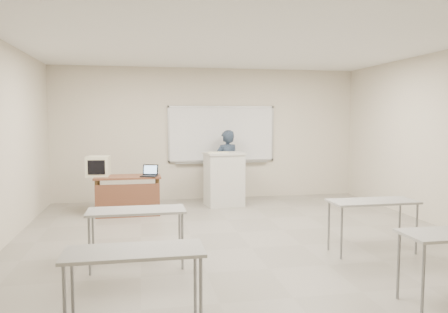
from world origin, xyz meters
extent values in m
cube|color=gray|center=(0.00, 0.00, -0.01)|extent=(7.00, 8.00, 0.01)
cube|color=white|center=(0.30, 3.97, 1.50)|extent=(2.40, 0.03, 1.20)
cube|color=#B7BABC|center=(0.30, 3.97, 2.12)|extent=(2.48, 0.04, 0.04)
cube|color=#B7BABC|center=(0.30, 3.97, 0.88)|extent=(2.48, 0.04, 0.04)
cube|color=#B7BABC|center=(-0.92, 3.97, 1.50)|extent=(0.04, 0.04, 1.28)
cube|color=#B7BABC|center=(1.52, 3.97, 1.50)|extent=(0.04, 0.04, 1.28)
cube|color=#B7BABC|center=(0.30, 3.92, 0.84)|extent=(2.16, 0.07, 0.02)
cube|color=gray|center=(-1.60, -0.50, 0.71)|extent=(1.20, 0.50, 0.03)
cylinder|color=slate|center=(-2.15, -0.70, 0.35)|extent=(0.03, 0.03, 0.70)
cylinder|color=slate|center=(-1.05, -0.70, 0.35)|extent=(0.03, 0.03, 0.70)
cylinder|color=slate|center=(-2.15, -0.30, 0.35)|extent=(0.03, 0.03, 0.70)
cylinder|color=slate|center=(-1.05, -0.30, 0.35)|extent=(0.03, 0.03, 0.70)
cube|color=gray|center=(1.60, -0.50, 0.71)|extent=(1.20, 0.50, 0.03)
cylinder|color=slate|center=(1.05, -0.70, 0.35)|extent=(0.03, 0.03, 0.70)
cylinder|color=slate|center=(2.15, -0.70, 0.35)|extent=(0.03, 0.03, 0.70)
cylinder|color=slate|center=(1.05, -0.30, 0.35)|extent=(0.03, 0.03, 0.70)
cylinder|color=slate|center=(2.15, -0.30, 0.35)|extent=(0.03, 0.03, 0.70)
cube|color=gray|center=(-1.60, -2.20, 0.71)|extent=(1.20, 0.50, 0.03)
cylinder|color=slate|center=(-2.15, -2.40, 0.35)|extent=(0.03, 0.03, 0.70)
cylinder|color=slate|center=(-1.05, -2.40, 0.35)|extent=(0.03, 0.03, 0.70)
cylinder|color=slate|center=(-2.15, -2.00, 0.35)|extent=(0.03, 0.03, 0.70)
cylinder|color=slate|center=(-1.05, -2.00, 0.35)|extent=(0.03, 0.03, 0.70)
cylinder|color=slate|center=(1.05, -2.40, 0.35)|extent=(0.03, 0.03, 0.70)
cylinder|color=slate|center=(1.05, -2.00, 0.35)|extent=(0.03, 0.03, 0.70)
cube|color=brown|center=(-1.80, 2.60, 0.73)|extent=(1.25, 0.63, 0.04)
cube|color=brown|center=(-1.80, 2.31, 0.32)|extent=(1.19, 0.03, 0.63)
cylinder|color=#443017|center=(-2.37, 2.35, 0.36)|extent=(0.06, 0.06, 0.71)
cylinder|color=#443017|center=(-1.23, 2.35, 0.36)|extent=(0.06, 0.06, 0.71)
cylinder|color=#443017|center=(-2.37, 2.85, 0.36)|extent=(0.06, 0.06, 0.71)
cylinder|color=#443017|center=(-1.23, 2.85, 0.36)|extent=(0.06, 0.06, 0.71)
cube|color=beige|center=(0.19, 3.10, 0.55)|extent=(0.76, 0.55, 1.09)
cube|color=beige|center=(0.19, 3.10, 1.11)|extent=(0.80, 0.59, 0.04)
cube|color=beige|center=(-2.35, 2.75, 0.94)|extent=(0.40, 0.42, 0.38)
cube|color=beige|center=(-2.35, 2.52, 0.94)|extent=(0.42, 0.04, 0.40)
cube|color=black|center=(-2.35, 2.50, 0.94)|extent=(0.32, 0.01, 0.27)
cube|color=black|center=(-1.40, 2.42, 0.76)|extent=(0.30, 0.22, 0.02)
cube|color=black|center=(-1.40, 2.41, 0.77)|extent=(0.24, 0.13, 0.01)
cube|color=black|center=(-1.40, 2.55, 0.87)|extent=(0.30, 0.07, 0.20)
cube|color=#94C2F0|center=(-1.40, 2.55, 0.87)|extent=(0.25, 0.05, 0.16)
ellipsoid|color=#95979B|center=(-1.25, 2.65, 0.77)|extent=(0.12, 0.10, 0.04)
cube|color=beige|center=(0.04, 2.98, 1.15)|extent=(0.44, 0.15, 0.02)
imported|color=black|center=(0.35, 3.62, 0.80)|extent=(0.68, 0.55, 1.60)
camera|label=1|loc=(-1.52, -5.95, 1.86)|focal=35.00mm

